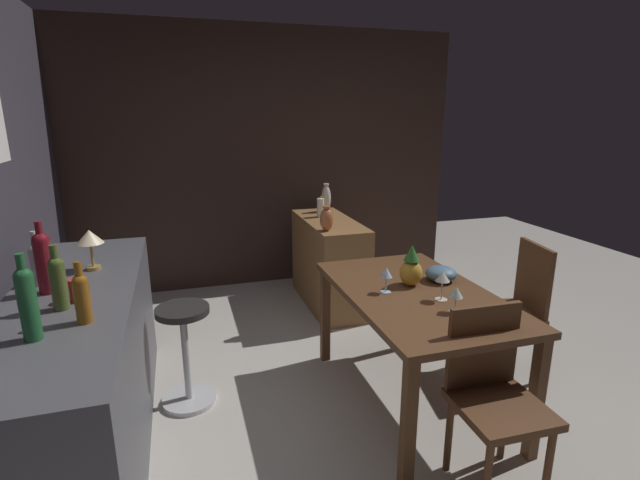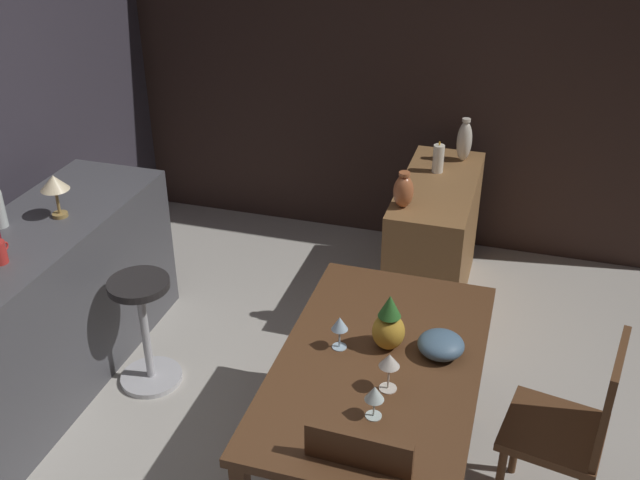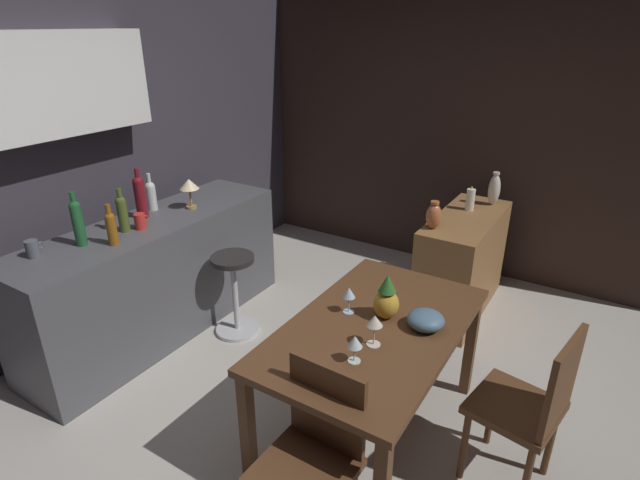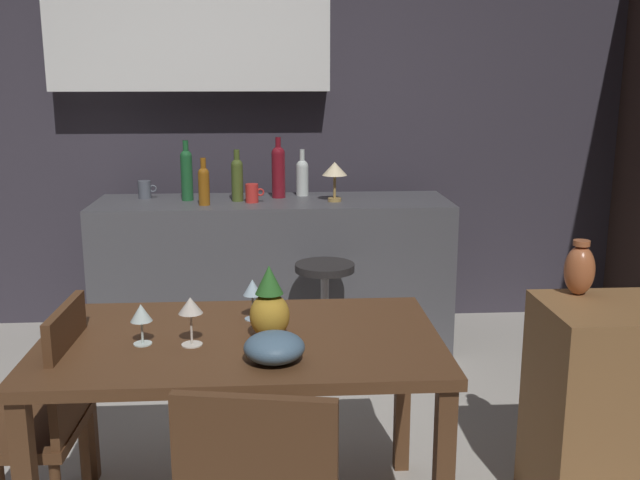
% 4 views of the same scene
% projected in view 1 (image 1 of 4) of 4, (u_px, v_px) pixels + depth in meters
% --- Properties ---
extents(ground_plane, '(9.00, 9.00, 0.00)m').
position_uv_depth(ground_plane, '(369.00, 415.00, 2.82)').
color(ground_plane, '#B7B2A8').
extents(wall_side_right, '(0.10, 4.40, 2.60)m').
position_uv_depth(wall_side_right, '(248.00, 160.00, 4.75)').
color(wall_side_right, '#33231E').
rests_on(wall_side_right, ground_plane).
extents(dining_table, '(1.39, 0.83, 0.74)m').
position_uv_depth(dining_table, '(415.00, 305.00, 2.80)').
color(dining_table, '#56351E').
rests_on(dining_table, ground_plane).
extents(kitchen_counter, '(2.10, 0.60, 0.90)m').
position_uv_depth(kitchen_counter, '(83.00, 373.00, 2.44)').
color(kitchen_counter, '#4C4C51').
rests_on(kitchen_counter, ground_plane).
extents(sideboard_cabinet, '(1.10, 0.44, 0.82)m').
position_uv_depth(sideboard_cabinet, '(329.00, 263.00, 4.38)').
color(sideboard_cabinet, olive).
rests_on(sideboard_cabinet, ground_plane).
extents(chair_near_window, '(0.41, 0.41, 0.88)m').
position_uv_depth(chair_near_window, '(493.00, 392.00, 2.22)').
color(chair_near_window, '#56351E').
rests_on(chair_near_window, ground_plane).
extents(chair_by_doorway, '(0.47, 0.47, 0.94)m').
position_uv_depth(chair_by_doorway, '(515.00, 305.00, 3.15)').
color(chair_by_doorway, '#56351E').
rests_on(chair_by_doorway, ground_plane).
extents(bar_stool, '(0.34, 0.34, 0.64)m').
position_uv_depth(bar_stool, '(186.00, 353.00, 2.87)').
color(bar_stool, '#262323').
rests_on(bar_stool, ground_plane).
extents(wine_glass_left, '(0.08, 0.08, 0.17)m').
position_uv_depth(wine_glass_left, '(443.00, 278.00, 2.62)').
color(wine_glass_left, silver).
rests_on(wine_glass_left, dining_table).
extents(wine_glass_right, '(0.07, 0.07, 0.14)m').
position_uv_depth(wine_glass_right, '(456.00, 293.00, 2.46)').
color(wine_glass_right, silver).
rests_on(wine_glass_right, dining_table).
extents(wine_glass_center, '(0.07, 0.07, 0.15)m').
position_uv_depth(wine_glass_center, '(386.00, 273.00, 2.73)').
color(wine_glass_center, silver).
rests_on(wine_glass_center, dining_table).
extents(pineapple_centerpiece, '(0.14, 0.14, 0.26)m').
position_uv_depth(pineapple_centerpiece, '(411.00, 268.00, 2.85)').
color(pineapple_centerpiece, gold).
rests_on(pineapple_centerpiece, dining_table).
extents(fruit_bowl, '(0.20, 0.20, 0.10)m').
position_uv_depth(fruit_bowl, '(441.00, 274.00, 2.94)').
color(fruit_bowl, slate).
rests_on(fruit_bowl, dining_table).
extents(wine_bottle_green, '(0.07, 0.07, 0.36)m').
position_uv_depth(wine_bottle_green, '(27.00, 300.00, 1.80)').
color(wine_bottle_green, '#1E592D').
rests_on(wine_bottle_green, kitchen_counter).
extents(wine_bottle_clear, '(0.08, 0.08, 0.29)m').
position_uv_depth(wine_bottle_clear, '(38.00, 262.00, 2.41)').
color(wine_bottle_clear, silver).
rests_on(wine_bottle_clear, kitchen_counter).
extents(wine_bottle_ruby, '(0.08, 0.08, 0.36)m').
position_uv_depth(wine_bottle_ruby, '(44.00, 260.00, 2.28)').
color(wine_bottle_ruby, maroon).
rests_on(wine_bottle_ruby, kitchen_counter).
extents(wine_bottle_olive, '(0.07, 0.07, 0.30)m').
position_uv_depth(wine_bottle_olive, '(58.00, 280.00, 2.09)').
color(wine_bottle_olive, '#475623').
rests_on(wine_bottle_olive, kitchen_counter).
extents(wine_bottle_amber, '(0.06, 0.06, 0.27)m').
position_uv_depth(wine_bottle_amber, '(82.00, 295.00, 1.97)').
color(wine_bottle_amber, '#8C5114').
rests_on(wine_bottle_amber, kitchen_counter).
extents(cup_red, '(0.11, 0.08, 0.11)m').
position_uv_depth(cup_red, '(78.00, 290.00, 2.21)').
color(cup_red, red).
rests_on(cup_red, kitchen_counter).
extents(counter_lamp, '(0.15, 0.15, 0.23)m').
position_uv_depth(counter_lamp, '(90.00, 239.00, 2.63)').
color(counter_lamp, '#A58447').
rests_on(counter_lamp, kitchen_counter).
extents(pillar_candle_tall, '(0.07, 0.07, 0.20)m').
position_uv_depth(pillar_candle_tall, '(321.00, 208.00, 4.38)').
color(pillar_candle_tall, white).
rests_on(pillar_candle_tall, sideboard_cabinet).
extents(vase_ceramic_ivory, '(0.09, 0.09, 0.28)m').
position_uv_depth(vase_ceramic_ivory, '(326.00, 198.00, 4.61)').
color(vase_ceramic_ivory, beige).
rests_on(vase_ceramic_ivory, sideboard_cabinet).
extents(vase_copper, '(0.11, 0.11, 0.21)m').
position_uv_depth(vase_copper, '(327.00, 219.00, 3.86)').
color(vase_copper, '#B26038').
rests_on(vase_copper, sideboard_cabinet).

